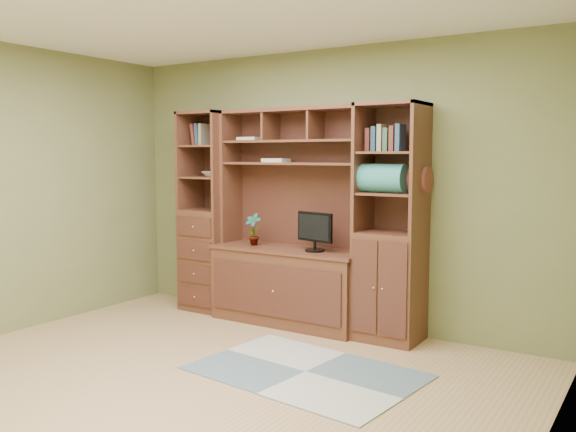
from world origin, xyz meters
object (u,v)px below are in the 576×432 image
Objects in this scene: center_hutch at (288,217)px; monitor at (315,225)px; right_tower at (391,223)px; left_tower at (209,212)px.

monitor is at bearing -6.30° from center_hutch.
right_tower is at bearing 2.23° from center_hutch.
center_hutch is 1.00× the size of left_tower.
left_tower is 2.02m from right_tower.
right_tower is 4.13× the size of monitor.
monitor is at bearing -3.26° from left_tower.
center_hutch is 1.00m from left_tower.
center_hutch is 1.00× the size of right_tower.
center_hutch is at bearing -177.77° from right_tower.
left_tower is (-1.00, 0.04, 0.00)m from center_hutch.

